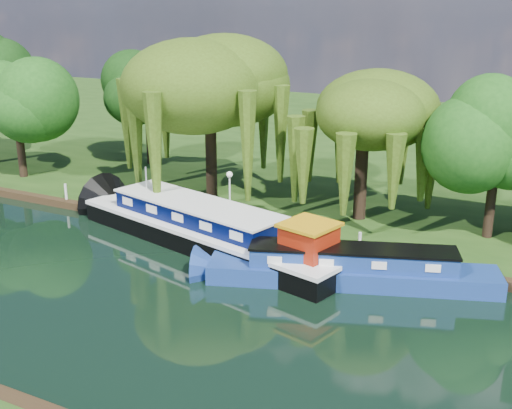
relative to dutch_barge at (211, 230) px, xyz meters
The scene contains 11 objects.
ground 6.96m from the dutch_barge, 102.65° to the right, with size 120.00×120.00×0.00m, color black.
far_bank 27.31m from the dutch_barge, 93.17° to the left, with size 120.00×52.00×0.45m, color #1A380F.
dutch_barge is the anchor object (origin of this frame).
narrowboat 8.16m from the dutch_barge, ahead, with size 12.97×6.42×1.90m.
willow_left 9.99m from the dutch_barge, 120.80° to the left, with size 7.87×7.87×9.43m.
willow_right 10.08m from the dutch_barge, 48.34° to the left, with size 6.09×6.09×7.41m.
tree_far_left 19.24m from the dutch_barge, 166.20° to the left, with size 4.92×4.92×7.92m.
tree_far_mid 17.75m from the dutch_barge, 136.73° to the left, with size 4.67×4.67×7.65m.
tree_far_right 15.11m from the dutch_barge, 27.83° to the left, with size 4.39×4.39×7.19m.
lamppost 4.19m from the dutch_barge, 105.05° to the left, with size 0.36×0.36×2.56m.
mooring_posts 2.61m from the dutch_barge, 140.41° to the left, with size 19.16×0.16×1.00m.
Camera 1 is at (17.94, -20.03, 12.21)m, focal length 45.00 mm.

